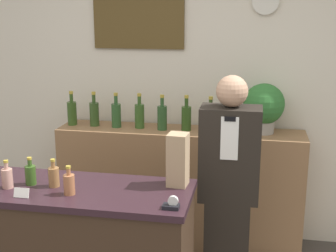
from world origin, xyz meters
TOP-DOWN VIEW (x-y plane):
  - back_wall at (-0.00, 2.00)m, footprint 5.20×0.09m
  - back_shelf at (0.10, 1.75)m, footprint 2.04×0.39m
  - shopkeeper at (0.55, 1.04)m, footprint 0.40×0.25m
  - potted_plant at (0.77, 1.78)m, footprint 0.33×0.33m
  - paper_bag at (0.26, 0.69)m, footprint 0.13×0.13m
  - tape_dispenser at (0.28, 0.35)m, footprint 0.09×0.06m
  - price_card_right at (-0.58, 0.34)m, footprint 0.09×0.02m
  - counter_bottle_1 at (-0.73, 0.46)m, footprint 0.07×0.07m
  - counter_bottle_2 at (-0.62, 0.54)m, footprint 0.07×0.07m
  - counter_bottle_3 at (-0.47, 0.53)m, footprint 0.07×0.07m
  - counter_bottle_4 at (-0.33, 0.43)m, footprint 0.07×0.07m
  - shelf_bottle_0 at (-0.84, 1.75)m, footprint 0.08×0.08m
  - shelf_bottle_1 at (-0.64, 1.76)m, footprint 0.08×0.08m
  - shelf_bottle_2 at (-0.44, 1.74)m, footprint 0.08×0.08m
  - shelf_bottle_3 at (-0.24, 1.75)m, footprint 0.08×0.08m
  - shelf_bottle_4 at (-0.05, 1.73)m, footprint 0.08×0.08m
  - shelf_bottle_5 at (0.15, 1.75)m, footprint 0.08×0.08m
  - shelf_bottle_6 at (0.35, 1.73)m, footprint 0.08×0.08m
  - shelf_bottle_7 at (0.55, 1.74)m, footprint 0.08×0.08m

SIDE VIEW (x-z plane):
  - back_shelf at x=0.10m, z-range 0.00..1.01m
  - shopkeeper at x=0.55m, z-range 0.00..1.57m
  - tape_dispenser at x=0.28m, z-range 0.93..1.00m
  - price_card_right at x=-0.58m, z-range 0.94..1.00m
  - counter_bottle_1 at x=-0.73m, z-range 0.92..1.09m
  - counter_bottle_2 at x=-0.62m, z-range 0.92..1.09m
  - counter_bottle_3 at x=-0.47m, z-range 0.92..1.09m
  - counter_bottle_4 at x=-0.33m, z-range 0.92..1.09m
  - paper_bag at x=0.26m, z-range 0.94..1.26m
  - shelf_bottle_0 at x=-0.84m, z-range 0.97..1.26m
  - shelf_bottle_1 at x=-0.64m, z-range 0.97..1.26m
  - shelf_bottle_2 at x=-0.44m, z-range 0.97..1.26m
  - shelf_bottle_3 at x=-0.24m, z-range 0.97..1.26m
  - shelf_bottle_4 at x=-0.05m, z-range 0.97..1.26m
  - shelf_bottle_5 at x=0.15m, z-range 0.97..1.26m
  - shelf_bottle_6 at x=0.35m, z-range 0.97..1.26m
  - shelf_bottle_7 at x=0.55m, z-range 0.97..1.26m
  - potted_plant at x=0.77m, z-range 1.03..1.43m
  - back_wall at x=0.00m, z-range 0.01..2.71m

